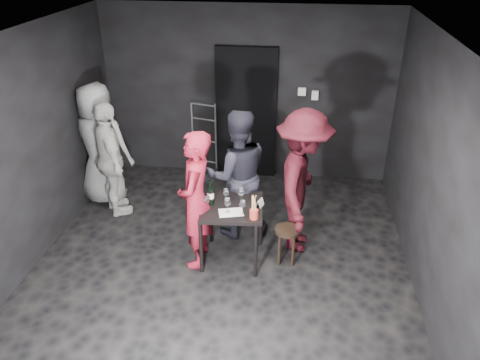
# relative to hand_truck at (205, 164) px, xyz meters

# --- Properties ---
(floor) EXTENTS (4.50, 5.00, 0.02)m
(floor) POSITION_rel_hand_truck_xyz_m (0.65, -2.25, -0.22)
(floor) COLOR black
(floor) RESTS_ON ground
(ceiling) EXTENTS (4.50, 5.00, 0.02)m
(ceiling) POSITION_rel_hand_truck_xyz_m (0.65, -2.25, 2.48)
(ceiling) COLOR silver
(ceiling) RESTS_ON ground
(wall_back) EXTENTS (4.50, 0.04, 2.70)m
(wall_back) POSITION_rel_hand_truck_xyz_m (0.65, 0.25, 1.13)
(wall_back) COLOR black
(wall_back) RESTS_ON ground
(wall_front) EXTENTS (4.50, 0.04, 2.70)m
(wall_front) POSITION_rel_hand_truck_xyz_m (0.65, -4.75, 1.13)
(wall_front) COLOR black
(wall_front) RESTS_ON ground
(wall_left) EXTENTS (0.04, 5.00, 2.70)m
(wall_left) POSITION_rel_hand_truck_xyz_m (-1.60, -2.25, 1.13)
(wall_left) COLOR black
(wall_left) RESTS_ON ground
(wall_right) EXTENTS (0.04, 5.00, 2.70)m
(wall_right) POSITION_rel_hand_truck_xyz_m (2.90, -2.25, 1.13)
(wall_right) COLOR black
(wall_right) RESTS_ON ground
(doorway) EXTENTS (0.95, 0.10, 2.10)m
(doorway) POSITION_rel_hand_truck_xyz_m (0.65, 0.19, 0.83)
(doorway) COLOR black
(doorway) RESTS_ON ground
(wallbox_upper) EXTENTS (0.12, 0.06, 0.12)m
(wallbox_upper) POSITION_rel_hand_truck_xyz_m (1.50, 0.20, 1.23)
(wallbox_upper) COLOR #B7B7B2
(wallbox_upper) RESTS_ON wall_back
(wallbox_lower) EXTENTS (0.10, 0.06, 0.14)m
(wallbox_lower) POSITION_rel_hand_truck_xyz_m (1.70, 0.20, 1.18)
(wallbox_lower) COLOR #B7B7B2
(wallbox_lower) RESTS_ON wall_back
(hand_truck) EXTENTS (0.42, 0.35, 1.25)m
(hand_truck) POSITION_rel_hand_truck_xyz_m (0.00, 0.00, 0.00)
(hand_truck) COLOR #B2B2B7
(hand_truck) RESTS_ON floor
(tasting_table) EXTENTS (0.72, 0.72, 0.75)m
(tasting_table) POSITION_rel_hand_truck_xyz_m (0.77, -2.10, 0.43)
(tasting_table) COLOR black
(tasting_table) RESTS_ON floor
(stool) EXTENTS (0.31, 0.31, 0.47)m
(stool) POSITION_rel_hand_truck_xyz_m (1.43, -2.08, 0.14)
(stool) COLOR black
(stool) RESTS_ON floor
(server_red) EXTENTS (0.48, 0.72, 1.93)m
(server_red) POSITION_rel_hand_truck_xyz_m (0.36, -2.20, 0.74)
(server_red) COLOR maroon
(server_red) RESTS_ON floor
(woman_black) EXTENTS (1.08, 0.79, 1.99)m
(woman_black) POSITION_rel_hand_truck_xyz_m (0.75, -1.52, 0.77)
(woman_black) COLOR black
(woman_black) RESTS_ON floor
(man_maroon) EXTENTS (0.79, 1.50, 2.24)m
(man_maroon) POSITION_rel_hand_truck_xyz_m (1.57, -1.72, 0.90)
(man_maroon) COLOR #380C14
(man_maroon) RESTS_ON floor
(bystander_cream) EXTENTS (1.04, 1.16, 1.82)m
(bystander_cream) POSITION_rel_hand_truck_xyz_m (-1.04, -1.25, 0.69)
(bystander_cream) COLOR beige
(bystander_cream) RESTS_ON floor
(bystander_grey) EXTENTS (1.10, 0.66, 2.15)m
(bystander_grey) POSITION_rel_hand_truck_xyz_m (-1.31, -0.93, 0.85)
(bystander_grey) COLOR gray
(bystander_grey) RESTS_ON floor
(tasting_mat) EXTENTS (0.32, 0.25, 0.00)m
(tasting_mat) POSITION_rel_hand_truck_xyz_m (0.78, -2.25, 0.53)
(tasting_mat) COLOR white
(tasting_mat) RESTS_ON tasting_table
(wine_glass_a) EXTENTS (0.07, 0.07, 0.18)m
(wine_glass_a) POSITION_rel_hand_truck_xyz_m (0.49, -2.21, 0.61)
(wine_glass_a) COLOR white
(wine_glass_a) RESTS_ON tasting_table
(wine_glass_b) EXTENTS (0.09, 0.09, 0.20)m
(wine_glass_b) POSITION_rel_hand_truck_xyz_m (0.52, -2.07, 0.63)
(wine_glass_b) COLOR white
(wine_glass_b) RESTS_ON tasting_table
(wine_glass_c) EXTENTS (0.09, 0.09, 0.18)m
(wine_glass_c) POSITION_rel_hand_truck_xyz_m (0.68, -2.01, 0.62)
(wine_glass_c) COLOR white
(wine_glass_c) RESTS_ON tasting_table
(wine_glass_d) EXTENTS (0.10, 0.10, 0.20)m
(wine_glass_d) POSITION_rel_hand_truck_xyz_m (0.74, -2.24, 0.63)
(wine_glass_d) COLOR white
(wine_glass_d) RESTS_ON tasting_table
(wine_glass_e) EXTENTS (0.10, 0.10, 0.19)m
(wine_glass_e) POSITION_rel_hand_truck_xyz_m (0.91, -2.26, 0.62)
(wine_glass_e) COLOR white
(wine_glass_e) RESTS_ON tasting_table
(wine_glass_f) EXTENTS (0.10, 0.10, 0.20)m
(wine_glass_f) POSITION_rel_hand_truck_xyz_m (0.86, -2.00, 0.62)
(wine_glass_f) COLOR white
(wine_glass_f) RESTS_ON tasting_table
(wine_bottle) EXTENTS (0.08, 0.08, 0.32)m
(wine_bottle) POSITION_rel_hand_truck_xyz_m (0.52, -2.10, 0.65)
(wine_bottle) COLOR black
(wine_bottle) RESTS_ON tasting_table
(breadstick_cup) EXTENTS (0.10, 0.10, 0.31)m
(breadstick_cup) POSITION_rel_hand_truck_xyz_m (1.05, -2.33, 0.66)
(breadstick_cup) COLOR #BE3628
(breadstick_cup) RESTS_ON tasting_table
(reserved_card) EXTENTS (0.11, 0.14, 0.09)m
(reserved_card) POSITION_rel_hand_truck_xyz_m (1.08, -2.07, 0.57)
(reserved_card) COLOR white
(reserved_card) RESTS_ON tasting_table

